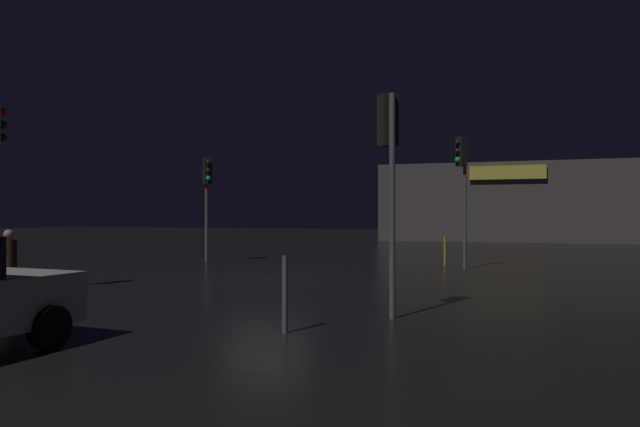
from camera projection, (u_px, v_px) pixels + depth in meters
name	position (u px, v px, depth m)	size (l,w,h in m)	color
ground_plane	(265.00, 279.00, 17.74)	(120.00, 120.00, 0.00)	black
store_building	(509.00, 203.00, 44.11)	(17.81, 7.06, 5.47)	#4C4742
traffic_signal_opposite	(389.00, 149.00, 11.19)	(0.42, 0.42, 4.11)	#595B60
traffic_signal_cross_left	(207.00, 185.00, 24.18)	(0.42, 0.42, 4.15)	#595B60
traffic_signal_cross_right	(462.00, 171.00, 21.17)	(0.42, 0.42, 4.60)	#595B60
pedestrian	(8.00, 261.00, 12.82)	(0.44, 0.44, 1.58)	black
bollard_kerb_a	(445.00, 251.00, 22.84)	(0.09, 0.09, 1.07)	gold
bollard_kerb_b	(285.00, 294.00, 9.71)	(0.09, 0.09, 1.24)	#595B60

